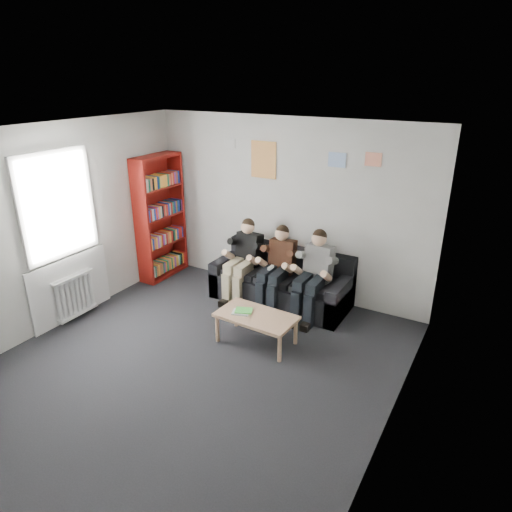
{
  "coord_description": "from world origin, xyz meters",
  "views": [
    {
      "loc": [
        2.91,
        -3.51,
        3.26
      ],
      "look_at": [
        0.15,
        1.3,
        1.02
      ],
      "focal_mm": 32.0,
      "sensor_mm": 36.0,
      "label": 1
    }
  ],
  "objects": [
    {
      "name": "room_shell",
      "position": [
        0.0,
        0.0,
        1.35
      ],
      "size": [
        5.0,
        5.0,
        5.0
      ],
      "color": "black",
      "rests_on": "ground"
    },
    {
      "name": "sofa",
      "position": [
        0.14,
        2.11,
        0.29
      ],
      "size": [
        2.06,
        0.84,
        0.8
      ],
      "color": "black",
      "rests_on": "ground"
    },
    {
      "name": "bookshelf",
      "position": [
        -2.07,
        1.99,
        1.03
      ],
      "size": [
        0.31,
        0.92,
        2.05
      ],
      "rotation": [
        0.0,
        0.0,
        -0.0
      ],
      "color": "maroon",
      "rests_on": "ground"
    },
    {
      "name": "coffee_table",
      "position": [
        0.39,
        0.9,
        0.35
      ],
      "size": [
        1.0,
        0.55,
        0.4
      ],
      "rotation": [
        0.0,
        0.0,
        -0.04
      ],
      "color": "tan",
      "rests_on": "ground"
    },
    {
      "name": "game_cases",
      "position": [
        0.2,
        0.87,
        0.42
      ],
      "size": [
        0.24,
        0.19,
        0.03
      ],
      "rotation": [
        0.0,
        0.0,
        0.31
      ],
      "color": "silver",
      "rests_on": "coffee_table"
    },
    {
      "name": "person_left",
      "position": [
        -0.44,
        1.92,
        0.62
      ],
      "size": [
        0.38,
        0.8,
        1.24
      ],
      "rotation": [
        0.0,
        0.0,
        -0.08
      ],
      "color": "black",
      "rests_on": "sofa"
    },
    {
      "name": "person_middle",
      "position": [
        0.14,
        1.92,
        0.61
      ],
      "size": [
        0.37,
        0.79,
        1.23
      ],
      "rotation": [
        0.0,
        0.0,
        0.11
      ],
      "color": "#472717",
      "rests_on": "sofa"
    },
    {
      "name": "person_right",
      "position": [
        0.72,
        1.92,
        0.63
      ],
      "size": [
        0.39,
        0.83,
        1.26
      ],
      "rotation": [
        0.0,
        0.0,
        -0.07
      ],
      "color": "silver",
      "rests_on": "sofa"
    },
    {
      "name": "radiator",
      "position": [
        -2.15,
        0.2,
        0.35
      ],
      "size": [
        0.1,
        0.64,
        0.6
      ],
      "color": "white",
      "rests_on": "ground"
    },
    {
      "name": "window",
      "position": [
        -2.22,
        0.2,
        1.03
      ],
      "size": [
        0.05,
        1.3,
        2.36
      ],
      "color": "white",
      "rests_on": "room_shell"
    },
    {
      "name": "poster_large",
      "position": [
        -0.4,
        2.49,
        2.05
      ],
      "size": [
        0.42,
        0.01,
        0.55
      ],
      "primitive_type": "cube",
      "color": "#E1DF4F",
      "rests_on": "room_shell"
    },
    {
      "name": "poster_blue",
      "position": [
        0.75,
        2.49,
        2.15
      ],
      "size": [
        0.25,
        0.01,
        0.2
      ],
      "primitive_type": "cube",
      "color": "#4592ED",
      "rests_on": "room_shell"
    },
    {
      "name": "poster_pink",
      "position": [
        1.25,
        2.49,
        2.2
      ],
      "size": [
        0.22,
        0.01,
        0.18
      ],
      "primitive_type": "cube",
      "color": "#E34789",
      "rests_on": "room_shell"
    },
    {
      "name": "poster_sign",
      "position": [
        -1.0,
        2.49,
        2.25
      ],
      "size": [
        0.2,
        0.01,
        0.14
      ],
      "primitive_type": "cube",
      "color": "silver",
      "rests_on": "room_shell"
    }
  ]
}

